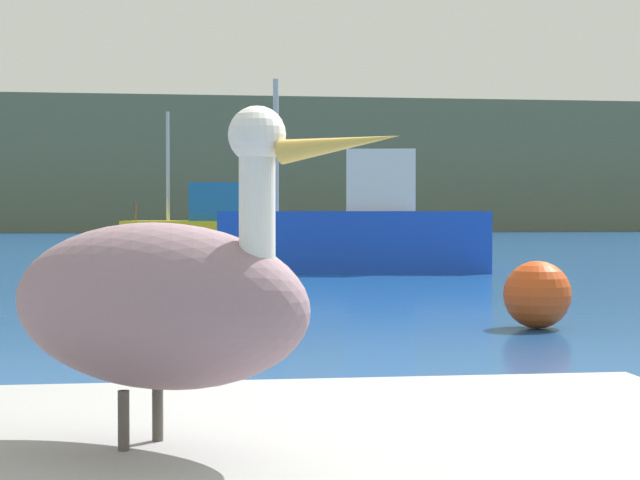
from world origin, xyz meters
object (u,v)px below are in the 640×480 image
object	(u,v)px
pelican	(159,301)
fishing_boat_blue	(359,231)
mooring_buoy	(537,295)
fishing_boat_yellow	(225,226)

from	to	relation	value
pelican	fishing_boat_blue	distance (m)	20.32
pelican	mooring_buoy	size ratio (longest dim) A/B	1.45
fishing_boat_blue	fishing_boat_yellow	world-z (taller)	fishing_boat_yellow
fishing_boat_blue	pelican	bearing A→B (deg)	89.82
fishing_boat_yellow	mooring_buoy	size ratio (longest dim) A/B	10.07
fishing_boat_yellow	mooring_buoy	bearing A→B (deg)	114.93
fishing_boat_blue	mooring_buoy	world-z (taller)	fishing_boat_blue
pelican	fishing_boat_blue	xyz separation A→B (m)	(4.01, 19.92, -0.17)
pelican	mooring_buoy	world-z (taller)	pelican
fishing_boat_blue	mooring_buoy	xyz separation A→B (m)	(-0.06, -11.56, -0.49)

